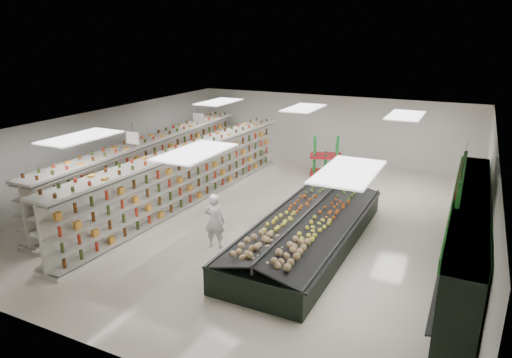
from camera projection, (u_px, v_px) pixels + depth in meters
The scene contains 16 objects.
floor at pixel (262, 213), 16.10m from camera, with size 16.00×16.00×0.00m, color beige.
ceiling at pixel (262, 124), 15.12m from camera, with size 14.00×16.00×0.02m, color white.
wall_back at pixel (331, 128), 22.46m from camera, with size 14.00×0.02×3.20m, color silver.
wall_front at pixel (85, 277), 8.76m from camera, with size 14.00×0.02×3.20m, color silver.
wall_left at pixel (106, 148), 18.52m from camera, with size 0.02×16.00×3.20m, color silver.
wall_right at pixel (489, 201), 12.70m from camera, with size 0.02×16.00×3.20m, color silver.
produce_wall_case at pixel (466, 230), 11.72m from camera, with size 0.93×8.00×2.20m.
aisle_sign_near at pixel (133, 138), 15.13m from camera, with size 0.52×0.06×0.75m.
aisle_sign_far at pixel (198, 119), 18.55m from camera, with size 0.52×0.06×0.75m.
hortifruti_banner at pixel (462, 176), 11.41m from camera, with size 0.12×3.20×0.95m.
gondola_left at pixel (154, 166), 18.27m from camera, with size 1.54×12.47×2.16m.
gondola_center at pixel (188, 178), 16.71m from camera, with size 1.44×12.50×2.16m.
produce_island at pixel (308, 230), 13.53m from camera, with size 2.79×7.47×1.11m.
soda_endcap at pixel (326, 157), 20.11m from camera, with size 1.57×1.29×1.73m.
shopper_main at pixel (215, 221), 13.32m from camera, with size 0.61×0.40×1.68m, color white.
shopper_background at pixel (213, 161), 19.83m from camera, with size 0.76×0.47×1.57m, color tan.
Camera 1 is at (6.36, -13.54, 6.07)m, focal length 32.00 mm.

